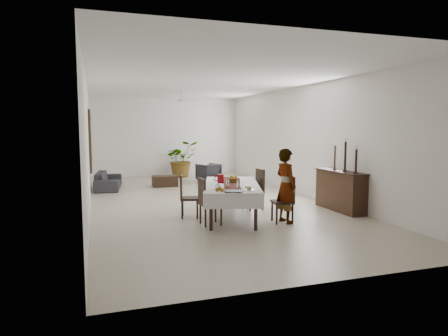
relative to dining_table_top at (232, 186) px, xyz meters
The scene contains 87 objects.
floor 2.19m from the dining_table_top, 90.73° to the left, with size 6.00×12.00×0.00m, color #B8AD92.
ceiling 3.23m from the dining_table_top, 90.73° to the left, with size 6.00×12.00×0.02m, color white.
wall_back 8.12m from the dining_table_top, 90.19° to the left, with size 6.00×0.02×3.20m, color white.
wall_front 4.03m from the dining_table_top, 90.39° to the right, with size 6.00×0.02×3.20m, color white.
wall_left 3.77m from the dining_table_top, 145.64° to the left, with size 0.02×12.00×3.20m, color white.
wall_right 3.73m from the dining_table_top, 34.83° to the left, with size 0.02×12.00×3.20m, color white.
dining_table_top is the anchor object (origin of this frame).
table_leg_fl 1.27m from the dining_table_top, 128.58° to the right, with size 0.07×0.07×0.70m, color black.
table_leg_fr 1.27m from the dining_table_top, 86.37° to the right, with size 0.07×0.07×0.70m, color black.
table_leg_bl 1.27m from the dining_table_top, 93.63° to the left, with size 0.07×0.07×0.70m, color black.
table_leg_br 1.27m from the dining_table_top, 51.42° to the left, with size 0.07×0.07×0.70m, color black.
tablecloth_top 0.03m from the dining_table_top, ahead, with size 1.17×2.57×0.01m, color silver.
tablecloth_drape_left 0.59m from the dining_table_top, 162.52° to the left, with size 0.01×2.57×0.30m, color white.
tablecloth_drape_right 0.59m from the dining_table_top, 17.48° to the right, with size 0.01×2.57×0.30m, color white.
tablecloth_drape_near 1.28m from the dining_table_top, 107.48° to the right, with size 1.17×0.01×0.30m, color white.
tablecloth_drape_far 1.28m from the dining_table_top, 72.52° to the left, with size 1.17×0.01×0.30m, color white.
table_runner 0.04m from the dining_table_top, ahead, with size 0.35×2.49×0.00m, color maroon.
red_pitcher 0.32m from the dining_table_top, 131.56° to the left, with size 0.15×0.15×0.20m, color maroon.
pitcher_handle 0.39m from the dining_table_top, 138.40° to the left, with size 0.12×0.12×0.02m, color maroon.
wine_glass_near 0.67m from the dining_table_top, 97.02° to the right, with size 0.07×0.07×0.17m, color silver.
wine_glass_mid 0.57m from the dining_table_top, 117.78° to the right, with size 0.07×0.07×0.17m, color silver.
teacup_right 0.67m from the dining_table_top, 80.91° to the right, with size 0.09×0.09×0.06m, color white.
saucer_right 0.67m from the dining_table_top, 80.91° to the right, with size 0.15×0.15×0.01m, color white.
teacup_left 0.46m from the dining_table_top, 148.08° to the right, with size 0.09×0.09×0.06m, color silver.
saucer_left 0.46m from the dining_table_top, 148.08° to the right, with size 0.15×0.15×0.01m, color white.
plate_near_right 0.95m from the dining_table_top, 87.34° to the right, with size 0.24×0.24×0.01m, color silver.
bread_near_right 0.96m from the dining_table_top, 87.34° to the right, with size 0.09×0.09×0.09m, color tan.
plate_near_left 0.80m from the dining_table_top, 129.28° to the right, with size 0.24×0.24×0.01m, color silver.
plate_far_left 0.63m from the dining_table_top, 102.71° to the left, with size 0.24×0.24×0.01m, color white.
serving_tray 1.05m from the dining_table_top, 107.48° to the right, with size 0.36×0.36×0.02m, color #3A3A3F.
jam_jar_a 1.10m from the dining_table_top, 118.99° to the right, with size 0.06×0.06×0.07m, color #9C6616.
jam_jar_b 1.07m from the dining_table_top, 124.90° to the right, with size 0.06×0.06×0.07m, color #8D5014.
jam_jar_c 0.96m from the dining_table_top, 123.83° to the right, with size 0.06×0.06×0.07m, color brown.
fruit_basket 0.27m from the dining_table_top, 61.21° to the left, with size 0.30×0.30×0.10m, color brown.
fruit_red 0.32m from the dining_table_top, 56.02° to the left, with size 0.09×0.09×0.09m, color #A11D10.
fruit_green 0.32m from the dining_table_top, 70.48° to the left, with size 0.08×0.08×0.08m, color olive.
fruit_yellow 0.26m from the dining_table_top, 58.49° to the left, with size 0.08×0.08×0.08m, color gold.
chair_right_near_seat 1.20m from the dining_table_top, 41.53° to the right, with size 0.42×0.42×0.05m, color black.
chair_right_near_leg_fl 1.49m from the dining_table_top, 43.61° to the right, with size 0.04×0.04×0.41m, color black.
chair_right_near_leg_fr 1.34m from the dining_table_top, 30.49° to the right, with size 0.04×0.04×0.41m, color black.
chair_right_near_leg_bl 1.25m from the dining_table_top, 53.55° to the right, with size 0.04×0.04×0.41m, color black.
chair_right_near_leg_br 1.06m from the dining_table_top, 38.38° to the right, with size 0.04×0.04×0.41m, color black.
chair_right_near_back 1.33m from the dining_table_top, 37.06° to the right, with size 0.42×0.04×0.53m, color black.
chair_right_far_seat 1.06m from the dining_table_top, 39.73° to the left, with size 0.42×0.42×0.05m, color black.
chair_right_far_leg_fl 1.21m from the dining_table_top, 27.21° to the left, with size 0.04×0.04×0.41m, color black.
chair_right_far_leg_fr 1.37m from the dining_table_top, 41.75° to the left, with size 0.04×0.04×0.41m, color black.
chair_right_far_leg_bl 0.94m from the dining_table_top, 36.50° to the left, with size 0.04×0.04×0.41m, color black.
chair_right_far_leg_br 1.13m from the dining_table_top, 53.34° to the left, with size 0.04×0.04×0.41m, color black.
chair_right_far_back 1.19m from the dining_table_top, 34.55° to the left, with size 0.42×0.04×0.53m, color black.
chair_left_near_seat 0.85m from the dining_table_top, 142.04° to the right, with size 0.41×0.41×0.05m, color black.
chair_left_near_leg_fl 1.02m from the dining_table_top, 157.66° to the right, with size 0.04×0.04×0.41m, color black.
chair_left_near_leg_fr 1.16m from the dining_table_top, 139.71° to the right, with size 0.04×0.04×0.41m, color black.
chair_left_near_leg_bl 0.77m from the dining_table_top, 146.30° to the right, with size 0.04×0.04×0.41m, color black.
chair_left_near_leg_br 0.95m from the dining_table_top, 124.79° to the right, with size 0.04×0.04×0.41m, color black.
chair_left_near_back 0.96m from the dining_table_top, 148.46° to the right, with size 0.41×0.04×0.53m, color black.
chair_left_far_seat 0.98m from the dining_table_top, 160.87° to the left, with size 0.41×0.41×0.05m, color black.
chair_left_far_leg_fl 1.24m from the dining_table_top, 153.04° to the left, with size 0.04×0.04×0.40m, color black.
chair_left_far_leg_fr 1.22m from the dining_table_top, behind, with size 0.04×0.04×0.40m, color black.
chair_left_far_leg_bl 0.96m from the dining_table_top, 148.01° to the left, with size 0.04×0.04×0.40m, color black.
chair_left_far_leg_br 0.93m from the dining_table_top, behind, with size 0.04×0.04×0.40m, color black.
chair_left_far_back 1.12m from the dining_table_top, 161.60° to the left, with size 0.41×0.04×0.52m, color black.
woman 1.23m from the dining_table_top, 40.24° to the right, with size 0.57×0.38×1.57m, color #97999F.
sideboard_body 2.77m from the dining_table_top, ahead, with size 0.41×1.56×0.93m, color black.
sideboard_top 2.76m from the dining_table_top, ahead, with size 0.46×1.62×0.03m, color black.
candlestick_near_base 2.85m from the dining_table_top, 13.68° to the right, with size 0.10×0.10×0.03m, color black.
candlestick_near_shaft 2.88m from the dining_table_top, 13.68° to the right, with size 0.05×0.05×0.52m, color black.
candlestick_near_candle 2.95m from the dining_table_top, 13.68° to the right, with size 0.04×0.04×0.08m, color white.
candlestick_mid_base 2.78m from the dining_table_top, ahead, with size 0.10×0.10×0.03m, color black.
candlestick_mid_shaft 2.83m from the dining_table_top, ahead, with size 0.05×0.05×0.67m, color black.
candlestick_mid_candle 2.94m from the dining_table_top, ahead, with size 0.04×0.04×0.08m, color beige.
candlestick_far_base 2.77m from the dining_table_top, ahead, with size 0.10×0.10×0.03m, color black.
candlestick_far_shaft 2.81m from the dining_table_top, ahead, with size 0.05×0.05×0.57m, color black.
candlestick_far_candle 2.90m from the dining_table_top, ahead, with size 0.04×0.04×0.08m, color white.
sofa 5.72m from the dining_table_top, 115.65° to the left, with size 1.89×0.74×0.55m, color #2D2A30.
armchair 5.97m from the dining_table_top, 79.07° to the left, with size 0.71×0.73×0.67m, color #2C292E.
coffee_table 5.15m from the dining_table_top, 97.08° to the left, with size 0.82×0.55×0.36m, color black.
potted_plant 7.45m from the dining_table_top, 86.50° to the left, with size 1.30×1.12×1.44m, color #2B5020.
mirror_frame_near 5.28m from the dining_table_top, 124.97° to the left, with size 0.06×1.05×1.85m, color black.
mirror_glass_near 5.26m from the dining_table_top, 124.66° to the left, with size 0.01×0.90×1.70m, color silver.
mirror_frame_far 7.09m from the dining_table_top, 115.12° to the left, with size 0.06×1.05×1.85m, color black.
mirror_glass_far 7.07m from the dining_table_top, 114.86° to the left, with size 0.01×0.90×1.70m, color silver.
fan_rod 5.60m from the dining_table_top, 90.30° to the left, with size 0.04×0.04×0.20m, color silver.
fan_hub 5.52m from the dining_table_top, 90.30° to the left, with size 0.16×0.16×0.08m, color white.
fan_blade_n 5.84m from the dining_table_top, 90.28° to the left, with size 0.10×0.55×0.01m, color silver.
fan_blade_s 5.20m from the dining_table_top, 90.32° to the left, with size 0.10×0.55×0.01m, color silver.
fan_blade_e 5.53m from the dining_table_top, 86.35° to the left, with size 0.55×0.10×0.01m, color silver.
fan_blade_w 5.53m from the dining_table_top, 94.25° to the left, with size 0.55×0.10×0.01m, color white.
Camera 1 is at (-2.86, -10.36, 2.04)m, focal length 32.00 mm.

